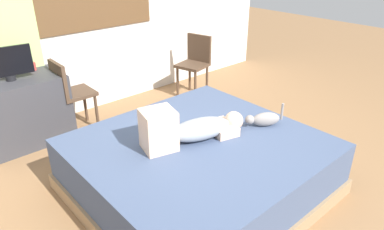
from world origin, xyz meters
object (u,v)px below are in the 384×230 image
at_px(bed, 199,167).
at_px(person_lying, 190,128).
at_px(chair_spare, 195,61).
at_px(cup, 33,66).
at_px(desk, 24,111).
at_px(chair_by_desk, 69,91).
at_px(tv_monitor, 7,63).
at_px(cat, 264,119).

xyz_separation_m(bed, person_lying, (-0.03, 0.07, 0.37)).
bearing_deg(chair_spare, cup, 169.26).
height_order(bed, chair_spare, chair_spare).
distance_m(desk, chair_spare, 2.33).
xyz_separation_m(desk, chair_by_desk, (0.49, -0.11, 0.14)).
relative_size(person_lying, tv_monitor, 1.95).
height_order(bed, person_lying, person_lying).
height_order(desk, tv_monitor, tv_monitor).
bearing_deg(person_lying, tv_monitor, 114.60).
bearing_deg(person_lying, chair_by_desk, 99.85).
bearing_deg(cup, tv_monitor, -149.62).
distance_m(cat, chair_by_desk, 2.21).
height_order(cat, desk, desk).
height_order(desk, chair_by_desk, chair_by_desk).
distance_m(person_lying, tv_monitor, 2.04).
bearing_deg(bed, cup, 105.76).
bearing_deg(chair_spare, tv_monitor, 174.59).
relative_size(person_lying, chair_spare, 1.09).
relative_size(tv_monitor, chair_by_desk, 0.56).
relative_size(desk, cup, 10.39).
distance_m(tv_monitor, chair_spare, 2.40).
relative_size(desk, chair_by_desk, 1.05).
bearing_deg(cat, chair_by_desk, 116.37).
height_order(tv_monitor, chair_by_desk, tv_monitor).
bearing_deg(chair_by_desk, desk, 167.51).
bearing_deg(chair_spare, chair_by_desk, 176.42).
distance_m(bed, cat, 0.74).
relative_size(cat, chair_spare, 0.37).
relative_size(cat, cup, 3.69).
xyz_separation_m(cat, chair_spare, (0.84, 1.86, -0.06)).
bearing_deg(tv_monitor, chair_by_desk, -11.43).
height_order(tv_monitor, chair_spare, tv_monitor).
relative_size(bed, chair_by_desk, 2.30).
bearing_deg(chair_by_desk, chair_spare, -3.58).
bearing_deg(chair_spare, bed, -131.27).
relative_size(desk, tv_monitor, 1.87).
relative_size(cat, chair_by_desk, 0.37).
bearing_deg(cat, bed, 164.81).
height_order(desk, chair_spare, chair_spare).
distance_m(person_lying, chair_by_desk, 1.76).
xyz_separation_m(person_lying, cup, (-0.55, 2.01, 0.17)).
bearing_deg(tv_monitor, bed, -65.40).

